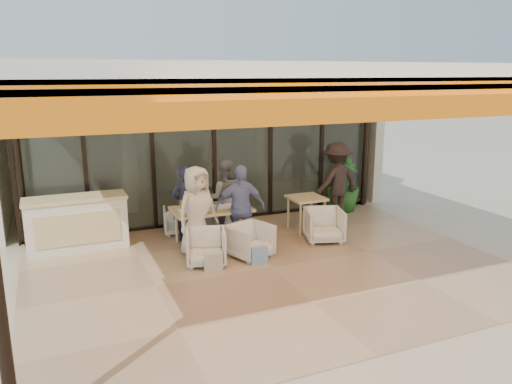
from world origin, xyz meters
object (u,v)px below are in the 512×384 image
Objects in this scene: dining_table at (211,211)px; potted_palm at (344,183)px; diner_navy at (184,204)px; chair_far_left at (179,219)px; chair_near_left at (206,245)px; standing_woman at (336,181)px; side_chair at (324,224)px; diner_cream at (197,211)px; host_counter at (77,223)px; diner_periwinkle at (240,208)px; chair_near_right at (250,239)px; diner_grey at (224,198)px; side_table at (306,202)px; chair_far_right at (217,212)px.

potted_palm is at bearing 15.97° from dining_table.
diner_navy is at bearing -171.53° from potted_palm.
chair_far_left is (-0.41, 0.94, -0.37)m from dining_table.
chair_near_left is 3.88m from standing_woman.
chair_far_left is 3.02m from side_chair.
diner_cream is at bearing 105.61° from chair_near_left.
host_counter is at bearing 163.74° from dining_table.
chair_near_right is at bearing -81.31° from diner_periwinkle.
chair_far_left is 0.89× the size of chair_near_right.
standing_woman reaches higher than diner_cream.
chair_far_left is 0.38× the size of diner_periwinkle.
chair_far_left is at bearing 164.28° from side_chair.
dining_table is 0.64m from diner_periwinkle.
chair_near_right is 1.47m from diner_grey.
side_table is at bearing 25.20° from diner_periwinkle.
potted_palm is (3.26, 0.61, -0.09)m from diner_grey.
standing_woman reaches higher than chair_near_right.
standing_woman reaches higher than side_table.
diner_periwinkle is (2.85, -1.16, 0.28)m from host_counter.
host_counter reaches higher than chair_near_left.
side_chair is at bearing 38.83° from standing_woman.
chair_near_left reaches higher than chair_far_left.
potted_palm is (4.10, 0.11, 0.40)m from chair_far_left.
host_counter is 2.53m from dining_table.
diner_navy is 1.07× the size of potted_palm.
standing_woman is (5.56, -0.20, 0.36)m from host_counter.
host_counter is at bearing -179.91° from side_chair.
side_chair reaches higher than chair_near_right.
host_counter reaches higher than side_table.
chair_far_right is at bearing -169.95° from chair_far_left.
diner_cream reaches higher than side_table.
chair_far_right is at bearing 81.76° from chair_near_left.
chair_near_right reaches higher than chair_far_left.
diner_periwinkle is at bearing 112.55° from diner_navy.
dining_table is (2.42, -0.71, 0.16)m from host_counter.
chair_near_right is 1.71m from side_chair.
dining_table is 0.98× the size of diner_navy.
diner_cream is (-0.41, -0.46, 0.15)m from dining_table.
dining_table is at bearing 123.74° from chair_far_left.
diner_grey is (0.00, 1.40, 0.45)m from chair_near_right.
diner_grey is 2.71m from standing_woman.
standing_woman is at bearing 162.67° from chair_far_right.
dining_table is 2.06× the size of chair_far_right.
chair_near_right is 3.85m from potted_palm.
diner_cream reaches higher than diner_navy.
chair_far_left is 0.67m from diner_navy.
host_counter is at bearing 129.08° from chair_near_right.
diner_cream reaches higher than side_chair.
diner_grey is 2.16× the size of side_chair.
potted_palm is at bearing -153.93° from diner_grey.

